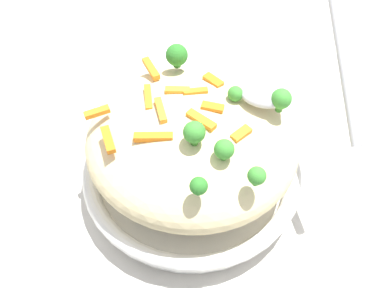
# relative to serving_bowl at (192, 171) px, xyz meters

# --- Properties ---
(ground_plane) EXTENTS (2.40, 2.40, 0.00)m
(ground_plane) POSITION_rel_serving_bowl_xyz_m (0.00, 0.00, -0.02)
(ground_plane) COLOR beige
(serving_bowl) EXTENTS (0.28, 0.28, 0.05)m
(serving_bowl) POSITION_rel_serving_bowl_xyz_m (0.00, 0.00, 0.00)
(serving_bowl) COLOR white
(serving_bowl) RESTS_ON ground_plane
(pasta_mound) EXTENTS (0.26, 0.24, 0.10)m
(pasta_mound) POSITION_rel_serving_bowl_xyz_m (0.00, 0.00, 0.07)
(pasta_mound) COLOR beige
(pasta_mound) RESTS_ON serving_bowl
(carrot_piece_0) EXTENTS (0.02, 0.04, 0.01)m
(carrot_piece_0) POSITION_rel_serving_bowl_xyz_m (0.05, -0.02, 0.11)
(carrot_piece_0) COLOR orange
(carrot_piece_0) RESTS_ON pasta_mound
(carrot_piece_1) EXTENTS (0.04, 0.03, 0.01)m
(carrot_piece_1) POSITION_rel_serving_bowl_xyz_m (-0.01, 0.01, 0.11)
(carrot_piece_1) COLOR orange
(carrot_piece_1) RESTS_ON pasta_mound
(carrot_piece_2) EXTENTS (0.02, 0.03, 0.01)m
(carrot_piece_2) POSITION_rel_serving_bowl_xyz_m (-0.06, 0.02, 0.11)
(carrot_piece_2) COLOR orange
(carrot_piece_2) RESTS_ON pasta_mound
(carrot_piece_3) EXTENTS (0.04, 0.01, 0.01)m
(carrot_piece_3) POSITION_rel_serving_bowl_xyz_m (0.04, 0.04, 0.11)
(carrot_piece_3) COLOR orange
(carrot_piece_3) RESTS_ON pasta_mound
(carrot_piece_4) EXTENTS (0.02, 0.04, 0.01)m
(carrot_piece_4) POSITION_rel_serving_bowl_xyz_m (0.04, -0.00, 0.11)
(carrot_piece_4) COLOR orange
(carrot_piece_4) RESTS_ON pasta_mound
(carrot_piece_5) EXTENTS (0.02, 0.04, 0.01)m
(carrot_piece_5) POSITION_rel_serving_bowl_xyz_m (0.09, 0.04, 0.11)
(carrot_piece_5) COLOR orange
(carrot_piece_5) RESTS_ON pasta_mound
(carrot_piece_6) EXTENTS (0.03, 0.01, 0.01)m
(carrot_piece_6) POSITION_rel_serving_bowl_xyz_m (0.02, -0.03, 0.11)
(carrot_piece_6) COLOR orange
(carrot_piece_6) RESTS_ON pasta_mound
(carrot_piece_7) EXTENTS (0.03, 0.02, 0.01)m
(carrot_piece_7) POSITION_rel_serving_bowl_xyz_m (-0.02, -0.06, 0.11)
(carrot_piece_7) COLOR orange
(carrot_piece_7) RESTS_ON pasta_mound
(carrot_piece_8) EXTENTS (0.03, 0.01, 0.01)m
(carrot_piece_8) POSITION_rel_serving_bowl_xyz_m (0.00, -0.04, 0.11)
(carrot_piece_8) COLOR orange
(carrot_piece_8) RESTS_ON pasta_mound
(carrot_piece_9) EXTENTS (0.03, 0.04, 0.01)m
(carrot_piece_9) POSITION_rel_serving_bowl_xyz_m (0.06, -0.07, 0.11)
(carrot_piece_9) COLOR orange
(carrot_piece_9) RESTS_ON pasta_mound
(carrot_piece_10) EXTENTS (0.03, 0.02, 0.01)m
(carrot_piece_10) POSITION_rel_serving_bowl_xyz_m (0.11, 0.01, 0.11)
(carrot_piece_10) COLOR orange
(carrot_piece_10) RESTS_ON pasta_mound
(carrot_piece_11) EXTENTS (0.03, 0.01, 0.01)m
(carrot_piece_11) POSITION_rel_serving_bowl_xyz_m (-0.02, -0.01, 0.11)
(carrot_piece_11) COLOR orange
(carrot_piece_11) RESTS_ON pasta_mound
(broccoli_floret_0) EXTENTS (0.03, 0.03, 0.03)m
(broccoli_floret_0) POSITION_rel_serving_bowl_xyz_m (0.03, -0.08, 0.12)
(broccoli_floret_0) COLOR #296820
(broccoli_floret_0) RESTS_ON pasta_mound
(broccoli_floret_1) EXTENTS (0.02, 0.02, 0.03)m
(broccoli_floret_1) POSITION_rel_serving_bowl_xyz_m (-0.01, 0.04, 0.13)
(broccoli_floret_1) COLOR #377928
(broccoli_floret_1) RESTS_ON pasta_mound
(broccoli_floret_2) EXTENTS (0.02, 0.02, 0.02)m
(broccoli_floret_2) POSITION_rel_serving_bowl_xyz_m (-0.05, -0.03, 0.12)
(broccoli_floret_2) COLOR #377928
(broccoli_floret_2) RESTS_ON pasta_mound
(broccoli_floret_3) EXTENTS (0.02, 0.02, 0.03)m
(broccoli_floret_3) POSITION_rel_serving_bowl_xyz_m (-0.04, 0.05, 0.12)
(broccoli_floret_3) COLOR #377928
(broccoli_floret_3) RESTS_ON pasta_mound
(broccoli_floret_4) EXTENTS (0.02, 0.02, 0.03)m
(broccoli_floret_4) POSITION_rel_serving_bowl_xyz_m (-0.10, -0.02, 0.12)
(broccoli_floret_4) COLOR #377928
(broccoli_floret_4) RESTS_ON pasta_mound
(broccoli_floret_5) EXTENTS (0.02, 0.02, 0.02)m
(broccoli_floret_5) POSITION_rel_serving_bowl_xyz_m (-0.07, 0.08, 0.12)
(broccoli_floret_5) COLOR #377928
(broccoli_floret_5) RESTS_ON pasta_mound
(broccoli_floret_6) EXTENTS (0.02, 0.02, 0.02)m
(broccoli_floret_6) POSITION_rel_serving_bowl_xyz_m (-0.02, 0.10, 0.12)
(broccoli_floret_6) COLOR #296820
(broccoli_floret_6) RESTS_ON pasta_mound
(serving_spoon) EXTENTS (0.13, 0.17, 0.09)m
(serving_spoon) POSITION_rel_serving_bowl_xyz_m (-0.11, -0.04, 0.13)
(serving_spoon) COLOR #B7B7BC
(serving_spoon) RESTS_ON pasta_mound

